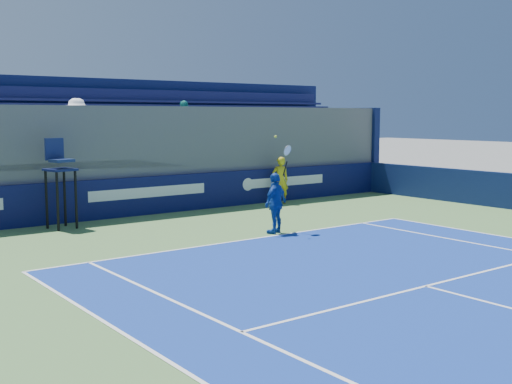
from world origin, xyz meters
TOP-DOWN VIEW (x-y plane):
  - ball_person at (4.87, 16.54)m, footprint 0.70×0.58m
  - back_hoarding at (0.00, 17.10)m, footprint 20.40×0.21m
  - umpire_chair at (-3.08, 16.27)m, footprint 0.82×0.82m
  - tennis_player at (1.14, 12.16)m, footprint 1.03×0.68m
  - stadium_seating at (-0.02, 19.15)m, footprint 21.00×4.05m

SIDE VIEW (x-z plane):
  - back_hoarding at x=0.00m, z-range 0.00..1.20m
  - tennis_player at x=1.14m, z-range -0.47..2.10m
  - ball_person at x=4.87m, z-range 0.01..1.66m
  - umpire_chair at x=-3.08m, z-range 0.29..2.77m
  - stadium_seating at x=-0.02m, z-range -0.37..4.03m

